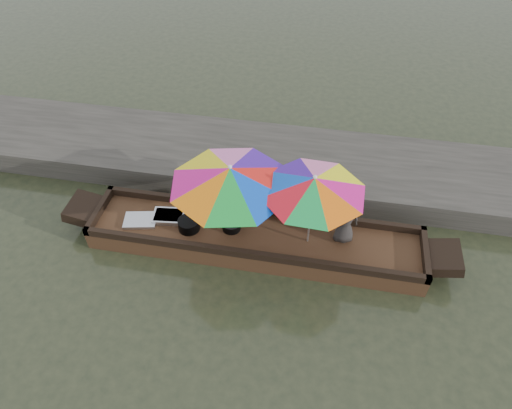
% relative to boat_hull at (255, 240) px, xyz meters
% --- Properties ---
extents(water, '(80.00, 80.00, 0.00)m').
position_rel_boat_hull_xyz_m(water, '(0.00, 0.00, -0.17)').
color(water, black).
rests_on(water, ground).
extents(dock, '(22.00, 2.20, 0.50)m').
position_rel_boat_hull_xyz_m(dock, '(0.00, 2.20, 0.08)').
color(dock, '#2D2B26').
rests_on(dock, ground).
extents(boat_hull, '(6.09, 1.20, 0.35)m').
position_rel_boat_hull_xyz_m(boat_hull, '(0.00, 0.00, 0.00)').
color(boat_hull, '#3E2414').
rests_on(boat_hull, water).
extents(cooking_pot, '(0.40, 0.40, 0.21)m').
position_rel_boat_hull_xyz_m(cooking_pot, '(-1.21, -0.09, 0.28)').
color(cooking_pot, black).
rests_on(cooking_pot, boat_hull).
extents(tray_crayfish, '(0.63, 0.47, 0.09)m').
position_rel_boat_hull_xyz_m(tray_crayfish, '(-1.66, 0.10, 0.22)').
color(tray_crayfish, silver).
rests_on(tray_crayfish, boat_hull).
extents(tray_scallop, '(0.66, 0.52, 0.06)m').
position_rel_boat_hull_xyz_m(tray_scallop, '(-2.16, -0.08, 0.21)').
color(tray_scallop, silver).
rests_on(tray_scallop, boat_hull).
extents(charcoal_grill, '(0.34, 0.34, 0.16)m').
position_rel_boat_hull_xyz_m(charcoal_grill, '(-0.45, 0.05, 0.26)').
color(charcoal_grill, black).
rests_on(charcoal_grill, boat_hull).
extents(supply_bag, '(0.31, 0.26, 0.26)m').
position_rel_boat_hull_xyz_m(supply_bag, '(-0.22, 0.31, 0.30)').
color(supply_bag, silver).
rests_on(supply_bag, boat_hull).
extents(vendor, '(0.52, 0.39, 0.96)m').
position_rel_boat_hull_xyz_m(vendor, '(1.56, 0.16, 0.66)').
color(vendor, '#2C2826').
rests_on(vendor, boat_hull).
extents(umbrella_bow, '(2.43, 2.43, 1.55)m').
position_rel_boat_hull_xyz_m(umbrella_bow, '(-0.41, 0.00, 0.95)').
color(umbrella_bow, red).
rests_on(umbrella_bow, boat_hull).
extents(umbrella_stern, '(2.24, 2.24, 1.55)m').
position_rel_boat_hull_xyz_m(umbrella_stern, '(0.96, 0.00, 0.95)').
color(umbrella_stern, '#FFF514').
rests_on(umbrella_stern, boat_hull).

